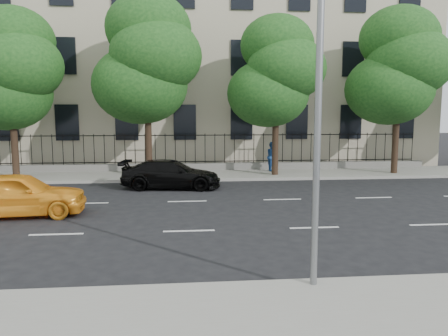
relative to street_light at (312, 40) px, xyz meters
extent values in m
plane|color=black|center=(-2.50, 1.77, -5.15)|extent=(120.00, 120.00, 0.00)
cube|color=gray|center=(-2.50, -2.23, -5.07)|extent=(60.00, 4.00, 0.15)
cube|color=gray|center=(-2.50, 15.77, -5.07)|extent=(60.00, 4.00, 0.15)
cube|color=#B3A68E|center=(-2.50, 24.77, 3.85)|extent=(34.00, 12.00, 18.00)
cube|color=slate|center=(-2.50, 17.47, -4.80)|extent=(30.00, 0.50, 0.40)
cube|color=black|center=(-2.50, 17.47, -4.50)|extent=(28.80, 0.05, 0.05)
cube|color=black|center=(-2.50, 17.47, -2.90)|extent=(28.80, 0.05, 0.05)
cylinder|color=slate|center=(0.00, -0.53, -1.00)|extent=(0.14, 0.14, 8.00)
cylinder|color=#382619|center=(-11.50, 14.97, -3.51)|extent=(0.36, 0.36, 2.97)
ellipsoid|color=#154116|center=(-11.90, 15.27, -0.52)|extent=(4.75, 4.75, 3.90)
ellipsoid|color=#154116|center=(-11.00, 14.77, 0.85)|extent=(4.50, 4.50, 3.70)
ellipsoid|color=#154116|center=(-11.40, 15.37, 2.23)|extent=(4.25, 4.25, 3.50)
cylinder|color=#382619|center=(-4.50, 14.97, -3.34)|extent=(0.36, 0.36, 3.32)
ellipsoid|color=#154116|center=(-4.90, 15.27, -0.05)|extent=(5.13, 5.13, 4.21)
ellipsoid|color=#154116|center=(-4.00, 14.77, 1.43)|extent=(4.86, 4.86, 4.00)
ellipsoid|color=#154116|center=(-4.40, 15.37, 2.92)|extent=(4.59, 4.59, 3.78)
cylinder|color=#382619|center=(2.50, 14.97, -3.46)|extent=(0.36, 0.36, 3.08)
ellipsoid|color=#154116|center=(2.10, 15.27, -0.48)|extent=(4.56, 4.56, 3.74)
ellipsoid|color=#154116|center=(3.00, 14.77, 0.84)|extent=(4.32, 4.32, 3.55)
ellipsoid|color=#154116|center=(2.60, 15.37, 2.16)|extent=(4.08, 4.08, 3.36)
cylinder|color=#382619|center=(9.50, 14.97, -3.39)|extent=(0.36, 0.36, 3.22)
ellipsoid|color=#154116|center=(9.10, 15.27, -0.22)|extent=(4.94, 4.94, 4.06)
ellipsoid|color=#154116|center=(10.00, 14.77, 1.21)|extent=(4.68, 4.68, 3.85)
ellipsoid|color=#154116|center=(9.60, 15.37, 2.64)|extent=(4.42, 4.42, 3.64)
imported|color=#FFA525|center=(-8.50, 6.77, -4.35)|extent=(4.83, 2.32, 1.59)
imported|color=black|center=(-3.23, 11.92, -4.46)|extent=(4.95, 2.48, 1.38)
imported|color=navy|center=(2.68, 16.53, -4.13)|extent=(0.71, 0.89, 1.74)
camera|label=1|loc=(-2.67, -8.97, -1.44)|focal=35.00mm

